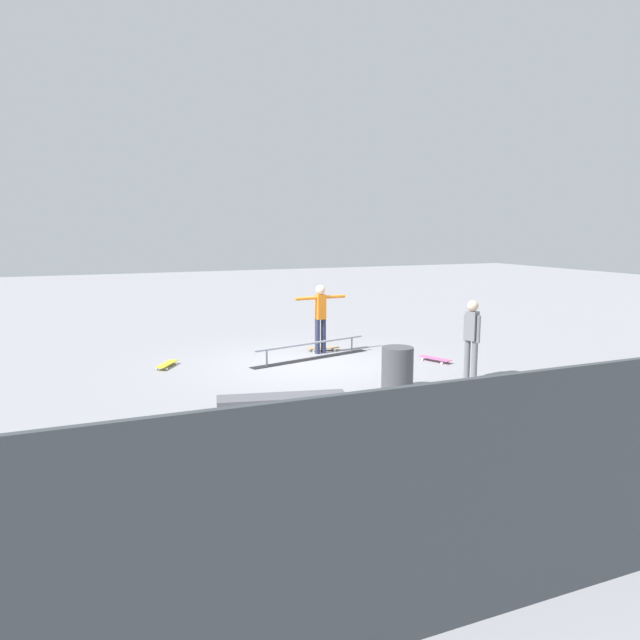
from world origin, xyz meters
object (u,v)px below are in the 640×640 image
object	(u,v)px
skateboard_main	(323,348)
skater_main	(320,314)
grind_rail	(312,352)
loose_skateboard_yellow	(167,364)
skate_ledge	(282,407)
trash_bin	(397,369)
bystander_grey_shirt	(472,335)
loose_skateboard_pink	(435,359)

from	to	relation	value
skateboard_main	skater_main	bearing A→B (deg)	63.93
grind_rail	loose_skateboard_yellow	size ratio (longest dim) A/B	4.14
skater_main	loose_skateboard_yellow	bearing A→B (deg)	-4.45
skateboard_main	loose_skateboard_yellow	world-z (taller)	same
grind_rail	skate_ledge	size ratio (longest dim) A/B	1.55
loose_skateboard_yellow	trash_bin	world-z (taller)	trash_bin
grind_rail	loose_skateboard_yellow	world-z (taller)	grind_rail
grind_rail	bystander_grey_shirt	size ratio (longest dim) A/B	1.98
loose_skateboard_pink	loose_skateboard_yellow	size ratio (longest dim) A/B	1.05
skater_main	grind_rail	bearing A→B (deg)	43.79
bystander_grey_shirt	trash_bin	size ratio (longest dim) A/B	1.94
loose_skateboard_yellow	skater_main	bearing A→B (deg)	-57.35
bystander_grey_shirt	loose_skateboard_pink	bearing A→B (deg)	146.17
skateboard_main	trash_bin	size ratio (longest dim) A/B	0.97
skater_main	bystander_grey_shirt	bearing A→B (deg)	110.75
skate_ledge	skateboard_main	world-z (taller)	skate_ledge
bystander_grey_shirt	loose_skateboard_pink	world-z (taller)	bystander_grey_shirt
skater_main	loose_skateboard_yellow	xyz separation A→B (m)	(3.73, 0.02, -0.91)
skateboard_main	loose_skateboard_yellow	distance (m)	3.92
skater_main	loose_skateboard_pink	distance (m)	2.95
loose_skateboard_pink	skate_ledge	bearing A→B (deg)	98.09
skateboard_main	loose_skateboard_yellow	bearing A→B (deg)	14.37
bystander_grey_shirt	trash_bin	xyz separation A→B (m)	(1.78, 0.11, -0.50)
loose_skateboard_pink	loose_skateboard_yellow	distance (m)	6.08
loose_skateboard_pink	loose_skateboard_yellow	xyz separation A→B (m)	(5.78, -1.89, 0.00)
skateboard_main	loose_skateboard_yellow	xyz separation A→B (m)	(3.91, 0.27, 0.00)
loose_skateboard_yellow	bystander_grey_shirt	bearing A→B (deg)	-91.14
grind_rail	bystander_grey_shirt	xyz separation A→B (m)	(-2.19, 3.12, 0.75)
loose_skateboard_pink	grind_rail	bearing A→B (deg)	40.01
bystander_grey_shirt	loose_skateboard_yellow	xyz separation A→B (m)	(5.46, -3.61, -0.85)
trash_bin	loose_skateboard_pink	bearing A→B (deg)	-138.79
loose_skateboard_pink	trash_bin	xyz separation A→B (m)	(2.09, 1.83, 0.35)
skater_main	loose_skateboard_yellow	world-z (taller)	skater_main
skateboard_main	bystander_grey_shirt	xyz separation A→B (m)	(-1.56, 3.87, 0.85)
skate_ledge	trash_bin	distance (m)	2.68
grind_rail	skate_ledge	world-z (taller)	grind_rail
grind_rail	bystander_grey_shirt	distance (m)	3.88
skater_main	loose_skateboard_yellow	distance (m)	3.83
skate_ledge	grind_rail	bearing A→B (deg)	-118.61
bystander_grey_shirt	loose_skateboard_yellow	size ratio (longest dim) A/B	2.09
skate_ledge	bystander_grey_shirt	bearing A→B (deg)	-169.01
grind_rail	skate_ledge	xyz separation A→B (m)	(2.16, 3.97, 0.02)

